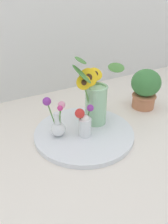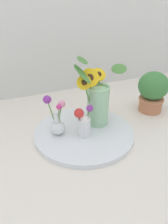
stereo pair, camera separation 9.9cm
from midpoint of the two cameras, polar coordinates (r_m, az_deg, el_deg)
The scene contains 6 objects.
ground_plane at distance 1.03m, azimuth 2.57°, elevation -7.15°, with size 6.00×6.00×0.00m, color silver.
serving_tray at distance 1.05m, azimuth 2.71°, elevation -5.51°, with size 0.47×0.47×0.02m.
mason_jar_sunflowers at distance 1.04m, azimuth 6.22°, elevation 3.31°, with size 0.26×0.19×0.34m.
vase_small_center at distance 0.98m, azimuth 2.76°, elevation -2.75°, with size 0.08×0.06×0.15m.
vase_bulb_right at distance 0.99m, azimuth -4.28°, elevation -2.34°, with size 0.09×0.09×0.19m.
potted_plant at distance 1.28m, azimuth 19.65°, elevation 5.21°, with size 0.17×0.17×0.23m.
Camera 2 is at (-0.32, -0.76, 0.61)m, focal length 35.00 mm.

